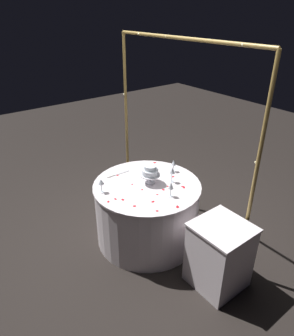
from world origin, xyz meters
name	(u,v)px	position (x,y,z in m)	size (l,w,h in m)	color
ground_plane	(147,237)	(0.00, 0.00, 0.00)	(12.00, 12.00, 0.00)	black
decorative_arch	(179,115)	(0.00, 0.43, 1.44)	(2.07, 0.06, 2.21)	olive
main_table	(147,212)	(0.00, 0.00, 0.37)	(1.19, 1.19, 0.73)	white
side_table	(219,255)	(0.96, 0.14, 0.35)	(0.50, 0.50, 0.69)	white
tiered_cake	(150,172)	(-0.01, 0.05, 0.87)	(0.22, 0.22, 0.22)	silver
wine_glass_0	(101,182)	(-0.17, -0.47, 0.85)	(0.06, 0.06, 0.16)	silver
wine_glass_1	(171,186)	(0.33, 0.05, 0.85)	(0.06, 0.06, 0.17)	silver
wine_glass_2	(172,171)	(0.12, 0.25, 0.87)	(0.06, 0.06, 0.18)	silver
wine_glass_3	(174,163)	(-0.05, 0.43, 0.84)	(0.06, 0.06, 0.15)	silver
cake_knife	(117,174)	(-0.39, -0.14, 0.74)	(0.04, 0.30, 0.01)	silver
rose_petal_0	(134,206)	(0.26, -0.35, 0.73)	(0.04, 0.02, 0.00)	red
rose_petal_1	(147,168)	(-0.30, 0.23, 0.73)	(0.03, 0.02, 0.00)	red
rose_petal_2	(108,202)	(0.03, -0.51, 0.73)	(0.03, 0.02, 0.00)	red
rose_petal_3	(157,211)	(0.45, -0.22, 0.73)	(0.03, 0.02, 0.00)	red
rose_petal_4	(178,207)	(0.53, -0.03, 0.73)	(0.04, 0.03, 0.00)	red
rose_petal_5	(117,175)	(-0.37, -0.15, 0.73)	(0.03, 0.02, 0.00)	red
rose_petal_6	(168,186)	(0.17, 0.15, 0.73)	(0.03, 0.02, 0.00)	red
rose_petal_7	(157,195)	(0.23, -0.04, 0.73)	(0.03, 0.02, 0.00)	red
rose_petal_8	(123,200)	(0.09, -0.38, 0.73)	(0.04, 0.03, 0.00)	red
rose_petal_9	(115,199)	(0.04, -0.43, 0.73)	(0.03, 0.02, 0.00)	red
rose_petal_10	(132,184)	(-0.10, -0.13, 0.73)	(0.02, 0.02, 0.00)	red
rose_petal_11	(153,202)	(0.31, -0.16, 0.73)	(0.04, 0.03, 0.00)	red
rose_petal_12	(184,187)	(0.30, 0.28, 0.73)	(0.04, 0.03, 0.00)	red
rose_petal_13	(142,190)	(0.06, -0.11, 0.73)	(0.03, 0.02, 0.00)	red
rose_petal_14	(177,206)	(0.51, -0.02, 0.73)	(0.03, 0.02, 0.00)	red
rose_petal_15	(163,190)	(0.19, 0.07, 0.73)	(0.04, 0.03, 0.00)	red
rose_petal_16	(155,163)	(-0.36, 0.40, 0.73)	(0.04, 0.03, 0.00)	red
rose_petal_17	(151,171)	(-0.21, 0.22, 0.73)	(0.03, 0.02, 0.00)	red
rose_petal_18	(173,177)	(0.04, 0.34, 0.73)	(0.04, 0.02, 0.00)	red
rose_petal_19	(183,187)	(0.28, 0.28, 0.73)	(0.04, 0.03, 0.00)	red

